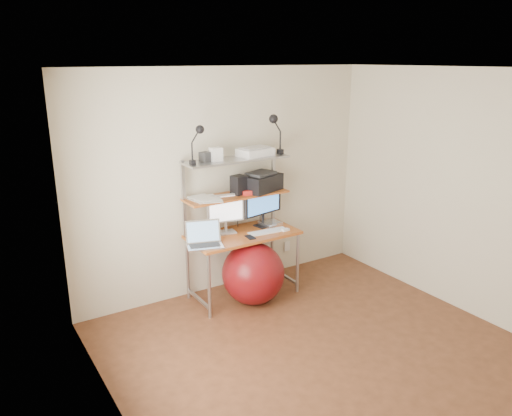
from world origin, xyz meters
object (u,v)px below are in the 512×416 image
(printer, at_px, (261,182))
(exercise_ball, at_px, (253,273))
(monitor_black, at_px, (263,203))
(laptop, at_px, (204,240))
(monitor_silver, at_px, (226,211))

(printer, xyz_separation_m, exercise_ball, (-0.31, -0.34, -0.91))
(monitor_black, xyz_separation_m, laptop, (-0.85, -0.20, -0.22))
(monitor_black, relative_size, printer, 1.04)
(monitor_black, height_order, laptop, monitor_black)
(printer, distance_m, exercise_ball, 1.02)
(laptop, distance_m, printer, 0.98)
(monitor_silver, distance_m, monitor_black, 0.47)
(laptop, bearing_deg, exercise_ball, 5.18)
(monitor_silver, distance_m, laptop, 0.48)
(monitor_silver, distance_m, exercise_ball, 0.74)
(monitor_black, distance_m, printer, 0.24)
(monitor_silver, relative_size, printer, 0.89)
(monitor_black, relative_size, laptop, 1.26)
(exercise_ball, bearing_deg, printer, 47.14)
(printer, relative_size, exercise_ball, 0.76)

